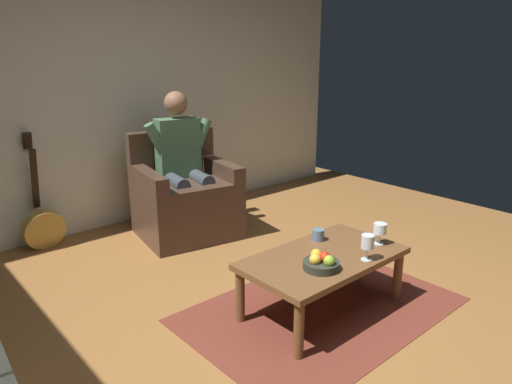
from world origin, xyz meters
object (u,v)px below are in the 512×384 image
object	(u,v)px
guitar	(43,224)
wine_glass_far	(380,230)
armchair	(185,200)
person_seated	(183,159)
coffee_table	(323,263)
fruit_bowl	(321,263)
wine_glass_near	(368,243)
candle_jar	(318,235)

from	to	relation	value
guitar	wine_glass_far	world-z (taller)	guitar
armchair	wine_glass_far	bearing A→B (deg)	110.06
person_seated	coffee_table	distance (m)	1.81
wine_glass_far	fruit_bowl	world-z (taller)	wine_glass_far
wine_glass_near	fruit_bowl	world-z (taller)	wine_glass_near
person_seated	wine_glass_far	distance (m)	1.94
armchair	person_seated	distance (m)	0.38
guitar	fruit_bowl	distance (m)	2.58
armchair	wine_glass_near	xyz separation A→B (m)	(-0.08, 1.99, 0.17)
person_seated	coffee_table	bearing A→B (deg)	96.96
person_seated	candle_jar	world-z (taller)	person_seated
fruit_bowl	wine_glass_far	bearing A→B (deg)	179.70
wine_glass_near	armchair	bearing A→B (deg)	-87.78
person_seated	wine_glass_far	world-z (taller)	person_seated
person_seated	wine_glass_far	size ratio (longest dim) A/B	8.85
coffee_table	wine_glass_far	bearing A→B (deg)	163.85
guitar	candle_jar	distance (m)	2.43
coffee_table	candle_jar	size ratio (longest dim) A/B	13.10
wine_glass_near	wine_glass_far	xyz separation A→B (m)	(-0.28, -0.10, -0.01)
person_seated	wine_glass_near	world-z (taller)	person_seated
wine_glass_far	fruit_bowl	bearing A→B (deg)	-0.30
fruit_bowl	coffee_table	bearing A→B (deg)	-143.22
wine_glass_far	fruit_bowl	xyz separation A→B (m)	(0.59, -0.00, -0.06)
wine_glass_far	candle_jar	size ratio (longest dim) A/B	1.79
armchair	coffee_table	xyz separation A→B (m)	(0.08, 1.77, 0.01)
wine_glass_near	candle_jar	distance (m)	0.43
guitar	candle_jar	bearing A→B (deg)	120.01
person_seated	coffee_table	xyz separation A→B (m)	(0.08, 1.77, -0.38)
coffee_table	wine_glass_near	bearing A→B (deg)	124.12
coffee_table	candle_jar	bearing A→B (deg)	-130.15
wine_glass_near	wine_glass_far	bearing A→B (deg)	-160.00
armchair	guitar	xyz separation A→B (m)	(1.12, -0.53, -0.12)
guitar	wine_glass_near	distance (m)	2.80
coffee_table	guitar	bearing A→B (deg)	-65.48
fruit_bowl	guitar	bearing A→B (deg)	-69.90
wine_glass_far	fruit_bowl	size ratio (longest dim) A/B	0.67
guitar	fruit_bowl	world-z (taller)	guitar
guitar	wine_glass_near	bearing A→B (deg)	115.46
armchair	wine_glass_far	size ratio (longest dim) A/B	6.37
candle_jar	fruit_bowl	bearing A→B (deg)	44.07
armchair	person_seated	xyz separation A→B (m)	(-0.00, -0.01, 0.38)
fruit_bowl	candle_jar	size ratio (longest dim) A/B	2.66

